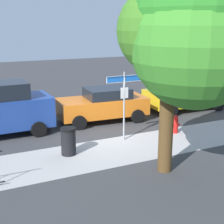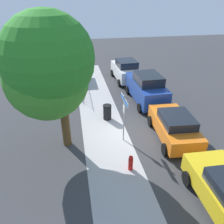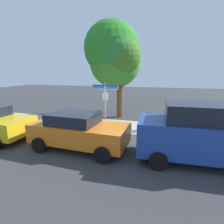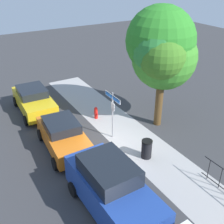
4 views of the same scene
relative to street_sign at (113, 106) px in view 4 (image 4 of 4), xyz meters
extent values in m
plane|color=#38383A|center=(0.48, -0.40, -1.94)|extent=(60.00, 60.00, 0.00)
cube|color=#A6A2A1|center=(2.48, 0.90, -1.94)|extent=(24.00, 2.60, 0.00)
cylinder|color=#9EA0A5|center=(0.00, 0.00, -0.58)|extent=(0.07, 0.07, 2.72)
cube|color=#144799|center=(0.00, 0.00, 0.52)|extent=(1.46, 0.02, 0.22)
cube|color=white|center=(0.00, 0.00, 0.52)|extent=(1.49, 0.02, 0.25)
cube|color=silver|center=(0.00, 0.02, -0.03)|extent=(0.32, 0.02, 0.42)
cylinder|color=#543A1D|center=(0.17, 3.06, -0.37)|extent=(0.44, 0.44, 3.13)
sphere|color=#3D7821|center=(0.35, 2.86, 2.35)|extent=(2.55, 2.55, 2.55)
sphere|color=#3B8B29|center=(-0.33, 3.59, 2.01)|extent=(3.71, 3.71, 3.71)
sphere|color=#2D8234|center=(-0.17, 3.01, 2.67)|extent=(3.04, 3.04, 3.04)
sphere|color=#2B8225|center=(-0.56, 3.41, 2.93)|extent=(3.90, 3.90, 3.90)
cube|color=gold|center=(-5.20, -2.82, -1.22)|extent=(4.39, 2.00, 0.80)
cube|color=black|center=(-5.46, -2.81, -0.59)|extent=(2.13, 1.71, 0.47)
cylinder|color=black|center=(-3.69, -1.93, -1.62)|extent=(0.65, 0.24, 0.64)
cylinder|color=black|center=(-3.75, -3.80, -1.62)|extent=(0.65, 0.24, 0.64)
cylinder|color=black|center=(-6.64, -1.84, -1.62)|extent=(0.65, 0.24, 0.64)
cylinder|color=black|center=(-6.70, -3.70, -1.62)|extent=(0.65, 0.24, 0.64)
cube|color=orange|center=(-0.31, -2.77, -1.22)|extent=(4.25, 2.07, 0.79)
cube|color=black|center=(-0.55, -2.75, -0.60)|extent=(2.09, 1.71, 0.47)
cylinder|color=black|center=(1.16, -1.97, -1.62)|extent=(0.65, 0.26, 0.64)
cylinder|color=black|center=(1.03, -3.76, -1.62)|extent=(0.65, 0.26, 0.64)
cylinder|color=black|center=(-1.64, -1.78, -1.62)|extent=(0.65, 0.26, 0.64)
cylinder|color=black|center=(-1.77, -3.56, -1.62)|extent=(0.65, 0.26, 0.64)
cube|color=navy|center=(4.58, -2.74, -1.01)|extent=(4.73, 1.96, 1.23)
cube|color=black|center=(4.30, -2.74, -0.07)|extent=(2.28, 1.69, 0.65)
cylinder|color=black|center=(6.16, -1.77, -1.62)|extent=(0.64, 0.23, 0.64)
cylinder|color=black|center=(2.96, -1.83, -1.62)|extent=(0.64, 0.23, 0.64)
cylinder|color=black|center=(3.00, -3.70, -1.62)|extent=(0.64, 0.23, 0.64)
cylinder|color=black|center=(5.16, 1.90, -1.41)|extent=(0.03, 0.03, 1.05)
cylinder|color=black|center=(5.82, 1.90, -1.41)|extent=(0.03, 0.03, 1.05)
cylinder|color=red|center=(-2.36, 0.20, -1.63)|extent=(0.22, 0.22, 0.62)
sphere|color=red|center=(-2.36, 0.20, -1.26)|extent=(0.20, 0.20, 0.20)
cylinder|color=red|center=(-2.52, 0.20, -1.60)|extent=(0.10, 0.09, 0.09)
cylinder|color=red|center=(-2.20, 0.20, -1.60)|extent=(0.10, 0.09, 0.09)
cylinder|color=black|center=(2.46, 0.50, -1.49)|extent=(0.52, 0.52, 0.90)
cylinder|color=black|center=(2.46, 0.50, -1.00)|extent=(0.55, 0.55, 0.08)
camera|label=1|loc=(5.78, 10.91, 2.54)|focal=52.59mm
camera|label=2|loc=(-10.00, 2.46, 5.36)|focal=35.91mm
camera|label=3|loc=(2.91, -9.47, 1.35)|focal=28.71mm
camera|label=4|loc=(11.28, -6.76, 6.69)|focal=44.56mm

